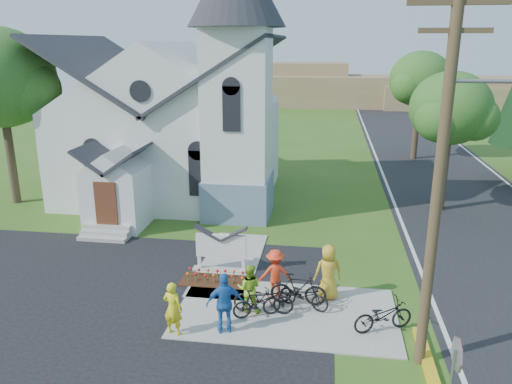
% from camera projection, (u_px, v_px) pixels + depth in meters
% --- Properties ---
extents(ground, '(120.00, 120.00, 0.00)m').
position_uv_depth(ground, '(238.00, 318.00, 15.74)').
color(ground, '#385D1A').
rests_on(ground, ground).
extents(road, '(8.00, 90.00, 0.02)m').
position_uv_depth(road, '(456.00, 194.00, 28.59)').
color(road, black).
rests_on(road, ground).
extents(sidewalk, '(7.00, 4.00, 0.05)m').
position_uv_depth(sidewalk, '(286.00, 313.00, 16.01)').
color(sidewalk, '#9E998E').
rests_on(sidewalk, ground).
extents(church, '(12.35, 12.00, 13.00)m').
position_uv_depth(church, '(178.00, 102.00, 26.81)').
color(church, white).
rests_on(church, ground).
extents(church_sign, '(2.20, 0.40, 1.70)m').
position_uv_depth(church_sign, '(221.00, 246.00, 18.65)').
color(church_sign, '#9E998E').
rests_on(church_sign, ground).
extents(flower_bed, '(2.60, 1.10, 0.07)m').
position_uv_depth(flower_bed, '(216.00, 281.00, 18.08)').
color(flower_bed, '#381B0F').
rests_on(flower_bed, ground).
extents(utility_pole, '(3.45, 0.28, 10.00)m').
position_uv_depth(utility_pole, '(443.00, 170.00, 12.03)').
color(utility_pole, '#4C3A26').
rests_on(utility_pole, ground).
extents(stop_sign, '(0.11, 0.76, 2.48)m').
position_uv_depth(stop_sign, '(455.00, 367.00, 10.51)').
color(stop_sign, gray).
rests_on(stop_sign, ground).
extents(tree_road_near, '(4.00, 4.00, 7.05)m').
position_uv_depth(tree_road_near, '(450.00, 109.00, 24.45)').
color(tree_road_near, '#36271D').
rests_on(tree_road_near, ground).
extents(tree_road_mid, '(4.40, 4.40, 7.80)m').
position_uv_depth(tree_road_mid, '(420.00, 80.00, 35.59)').
color(tree_road_mid, '#36271D').
rests_on(tree_road_mid, ground).
extents(distant_hills, '(61.00, 10.00, 5.60)m').
position_uv_depth(distant_hills, '(335.00, 89.00, 68.04)').
color(distant_hills, '#826749').
rests_on(distant_hills, ground).
extents(cyclist_0, '(0.68, 0.52, 1.67)m').
position_uv_depth(cyclist_0, '(173.00, 308.00, 14.59)').
color(cyclist_0, yellow).
rests_on(cyclist_0, sidewalk).
extents(bike_0, '(1.93, 0.71, 1.01)m').
position_uv_depth(bike_0, '(263.00, 298.00, 15.82)').
color(bike_0, black).
rests_on(bike_0, sidewalk).
extents(cyclist_1, '(0.78, 0.61, 1.60)m').
position_uv_depth(cyclist_1, '(249.00, 288.00, 15.84)').
color(cyclist_1, '#8EC224').
rests_on(cyclist_1, sidewalk).
extents(bike_1, '(1.62, 1.03, 0.95)m').
position_uv_depth(bike_1, '(257.00, 303.00, 15.60)').
color(bike_1, black).
rests_on(bike_1, sidewalk).
extents(cyclist_2, '(1.19, 0.78, 1.88)m').
position_uv_depth(cyclist_2, '(225.00, 303.00, 14.66)').
color(cyclist_2, blue).
rests_on(cyclist_2, sidewalk).
extents(bike_2, '(1.82, 1.15, 0.90)m').
position_uv_depth(bike_2, '(304.00, 295.00, 16.14)').
color(bike_2, black).
rests_on(bike_2, sidewalk).
extents(cyclist_3, '(1.23, 0.87, 1.72)m').
position_uv_depth(cyclist_3, '(275.00, 274.00, 16.70)').
color(cyclist_3, '#EF3A1A').
rests_on(cyclist_3, sidewalk).
extents(bike_3, '(1.85, 0.54, 1.11)m').
position_uv_depth(bike_3, '(298.00, 289.00, 16.31)').
color(bike_3, black).
rests_on(bike_3, sidewalk).
extents(cyclist_4, '(1.06, 0.83, 1.92)m').
position_uv_depth(cyclist_4, '(328.00, 272.00, 16.60)').
color(cyclist_4, gold).
rests_on(cyclist_4, sidewalk).
extents(bike_4, '(2.00, 1.37, 0.99)m').
position_uv_depth(bike_4, '(383.00, 315.00, 14.84)').
color(bike_4, black).
rests_on(bike_4, sidewalk).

